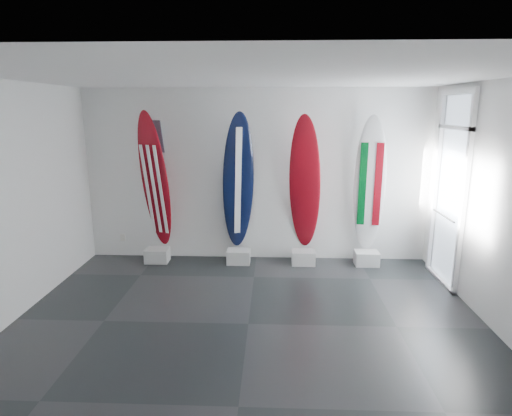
{
  "coord_description": "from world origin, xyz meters",
  "views": [
    {
      "loc": [
        0.3,
        -4.91,
        2.65
      ],
      "look_at": [
        0.04,
        1.4,
        1.18
      ],
      "focal_mm": 30.02,
      "sensor_mm": 36.0,
      "label": 1
    }
  ],
  "objects_px": {
    "surfboard_usa": "(155,181)",
    "surfboard_navy": "(238,182)",
    "surfboard_italy": "(370,184)",
    "surfboard_swiss": "(305,184)"
  },
  "relations": [
    {
      "from": "surfboard_usa",
      "to": "surfboard_swiss",
      "type": "distance_m",
      "value": 2.58
    },
    {
      "from": "surfboard_swiss",
      "to": "surfboard_navy",
      "type": "bearing_deg",
      "value": -167.4
    },
    {
      "from": "surfboard_usa",
      "to": "surfboard_navy",
      "type": "xyz_separation_m",
      "value": [
        1.44,
        0.0,
        -0.01
      ]
    },
    {
      "from": "surfboard_navy",
      "to": "surfboard_italy",
      "type": "distance_m",
      "value": 2.23
    },
    {
      "from": "surfboard_swiss",
      "to": "surfboard_italy",
      "type": "distance_m",
      "value": 1.09
    },
    {
      "from": "surfboard_usa",
      "to": "surfboard_navy",
      "type": "distance_m",
      "value": 1.44
    },
    {
      "from": "surfboard_navy",
      "to": "surfboard_usa",
      "type": "bearing_deg",
      "value": 163.22
    },
    {
      "from": "surfboard_usa",
      "to": "surfboard_swiss",
      "type": "bearing_deg",
      "value": 21.52
    },
    {
      "from": "surfboard_usa",
      "to": "surfboard_italy",
      "type": "distance_m",
      "value": 3.67
    },
    {
      "from": "surfboard_navy",
      "to": "surfboard_italy",
      "type": "bearing_deg",
      "value": -16.78
    }
  ]
}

